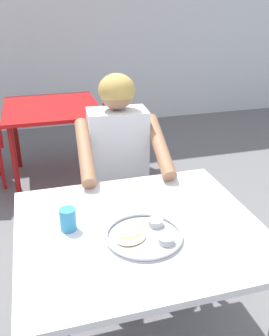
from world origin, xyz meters
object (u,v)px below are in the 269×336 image
object	(u,v)px
table_foreground	(140,241)
table_background_red	(52,115)
thali_tray	(145,235)
chair_foreground	(115,184)
diner_foreground	(121,163)
chair_red_right	(118,124)
drinking_cup	(68,219)

from	to	relation	value
table_foreground	table_background_red	distance (m)	2.03
thali_tray	table_background_red	xyz separation A→B (m)	(-0.21, 2.10, -0.11)
table_background_red	chair_foreground	bearing A→B (deg)	-75.20
table_foreground	diner_foreground	bearing A→B (deg)	83.05
table_background_red	table_foreground	bearing A→B (deg)	-84.02
table_foreground	diner_foreground	size ratio (longest dim) A/B	0.83
diner_foreground	chair_red_right	size ratio (longest dim) A/B	1.41
table_background_red	diner_foreground	bearing A→B (deg)	-77.98
chair_foreground	table_foreground	bearing A→B (deg)	-96.05
chair_foreground	table_background_red	distance (m)	1.20
thali_tray	diner_foreground	distance (m)	0.74
table_foreground	drinking_cup	world-z (taller)	drinking_cup
table_background_red	drinking_cup	bearing A→B (deg)	-92.19
diner_foreground	chair_foreground	bearing A→B (deg)	86.66
table_foreground	thali_tray	bearing A→B (deg)	-92.47
thali_tray	table_background_red	distance (m)	2.12
table_foreground	chair_foreground	world-z (taller)	chair_foreground
diner_foreground	thali_tray	bearing A→B (deg)	-96.46
chair_foreground	diner_foreground	size ratio (longest dim) A/B	0.67
drinking_cup	chair_red_right	distance (m)	2.07
chair_foreground	chair_red_right	world-z (taller)	chair_red_right
drinking_cup	diner_foreground	xyz separation A→B (m)	(0.37, 0.59, -0.06)
diner_foreground	chair_red_right	world-z (taller)	diner_foreground
thali_tray	diner_foreground	size ratio (longest dim) A/B	0.26
table_foreground	chair_red_right	distance (m)	2.04
table_background_red	chair_red_right	world-z (taller)	chair_red_right
chair_red_right	table_background_red	bearing A→B (deg)	177.93
thali_tray	drinking_cup	bearing A→B (deg)	153.45
thali_tray	diner_foreground	world-z (taller)	diner_foreground
table_foreground	table_background_red	xyz separation A→B (m)	(-0.21, 2.02, -0.02)
thali_tray	chair_foreground	bearing A→B (deg)	84.25
table_foreground	chair_red_right	world-z (taller)	chair_red_right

